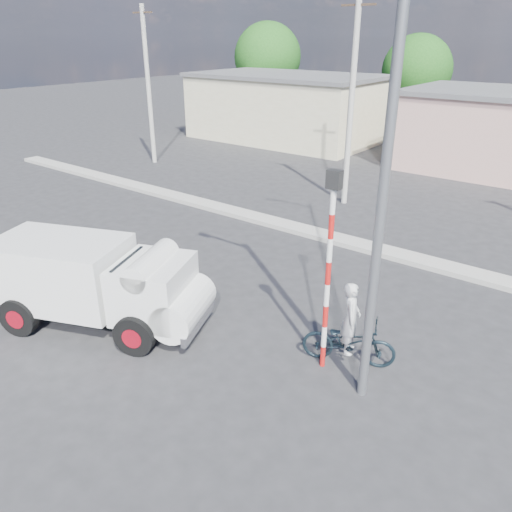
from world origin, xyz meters
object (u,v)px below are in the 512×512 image
Objects in this scene: truck at (99,282)px; streetlight at (379,146)px; cyclist at (350,330)px; bicycle at (349,342)px; traffic_pole at (329,258)px.

truck is 0.61× the size of streetlight.
truck is at bearing 90.00° from cyclist.
cyclist is (0.00, 0.00, 0.29)m from bicycle.
streetlight is (0.57, -0.75, 4.43)m from bicycle.
traffic_pole is at bearing 117.81° from bicycle.
bicycle is at bearing 0.29° from truck.
streetlight is at bearing -165.39° from bicycle.
bicycle is (5.52, 2.31, -0.66)m from truck.
traffic_pole is at bearing 162.27° from streetlight.
streetlight reaches higher than bicycle.
traffic_pole is 2.56m from streetlight.
cyclist is 4.25m from streetlight.
truck is 7.33m from streetlight.
bicycle is 1.23× the size of cyclist.
cyclist is at bearing 0.29° from truck.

